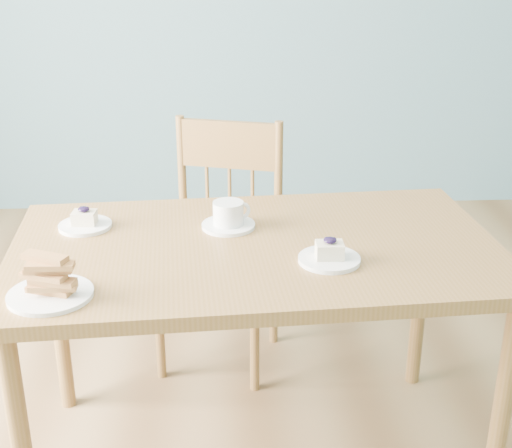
# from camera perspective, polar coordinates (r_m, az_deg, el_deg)

# --- Properties ---
(room) EXTENTS (5.01, 5.01, 2.71)m
(room) POSITION_cam_1_polar(r_m,az_deg,el_deg) (1.66, 7.97, 14.76)
(room) COLOR olive
(room) RESTS_ON ground
(dining_table) EXTENTS (1.43, 0.88, 0.74)m
(dining_table) POSITION_cam_1_polar(r_m,az_deg,el_deg) (2.05, -0.03, -3.49)
(dining_table) COLOR brown
(dining_table) RESTS_ON ground
(dining_chair) EXTENTS (0.51, 0.50, 0.92)m
(dining_chair) POSITION_cam_1_polar(r_m,az_deg,el_deg) (2.68, -2.82, -1.66)
(dining_chair) COLOR brown
(dining_chair) RESTS_ON ground
(cheesecake_plate_near) EXTENTS (0.17, 0.17, 0.07)m
(cheesecake_plate_near) POSITION_cam_1_polar(r_m,az_deg,el_deg) (1.92, 5.89, -2.52)
(cheesecake_plate_near) COLOR white
(cheesecake_plate_near) RESTS_ON dining_table
(cheesecake_plate_far) EXTENTS (0.16, 0.16, 0.07)m
(cheesecake_plate_far) POSITION_cam_1_polar(r_m,az_deg,el_deg) (2.19, -13.53, 0.14)
(cheesecake_plate_far) COLOR white
(cheesecake_plate_far) RESTS_ON dining_table
(coffee_cup) EXTENTS (0.16, 0.16, 0.08)m
(coffee_cup) POSITION_cam_1_polar(r_m,az_deg,el_deg) (2.13, -2.19, 0.60)
(coffee_cup) COLOR white
(coffee_cup) RESTS_ON dining_table
(biscotti_plate) EXTENTS (0.21, 0.21, 0.11)m
(biscotti_plate) POSITION_cam_1_polar(r_m,az_deg,el_deg) (1.79, -16.24, -4.56)
(biscotti_plate) COLOR white
(biscotti_plate) RESTS_ON dining_table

